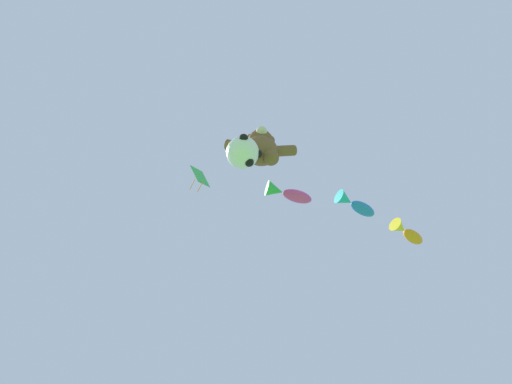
# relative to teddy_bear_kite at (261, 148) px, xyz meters

# --- Properties ---
(teddy_bear_kite) EXTENTS (2.50, 1.10, 2.54)m
(teddy_bear_kite) POSITION_rel_teddy_bear_kite_xyz_m (0.00, 0.00, 0.00)
(teddy_bear_kite) COLOR brown
(soccer_ball_kite) EXTENTS (1.11, 1.11, 1.02)m
(soccer_ball_kite) POSITION_rel_teddy_bear_kite_xyz_m (-0.58, -0.19, -1.35)
(soccer_ball_kite) COLOR white
(fish_kite_magenta) EXTENTS (1.96, 0.95, 0.64)m
(fish_kite_magenta) POSITION_rel_teddy_bear_kite_xyz_m (1.23, 2.10, 1.11)
(fish_kite_magenta) COLOR #E53F9E
(fish_kite_cobalt) EXTENTS (1.90, 1.28, 0.66)m
(fish_kite_cobalt) POSITION_rel_teddy_bear_kite_xyz_m (4.22, 2.58, 1.66)
(fish_kite_cobalt) COLOR blue
(fish_kite_tangerine) EXTENTS (1.65, 1.29, 0.64)m
(fish_kite_tangerine) POSITION_rel_teddy_bear_kite_xyz_m (6.58, 3.51, 1.27)
(fish_kite_tangerine) COLOR orange
(diamond_kite) EXTENTS (0.94, 1.01, 2.61)m
(diamond_kite) POSITION_rel_teddy_bear_kite_xyz_m (-2.48, 2.47, 2.97)
(diamond_kite) COLOR green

